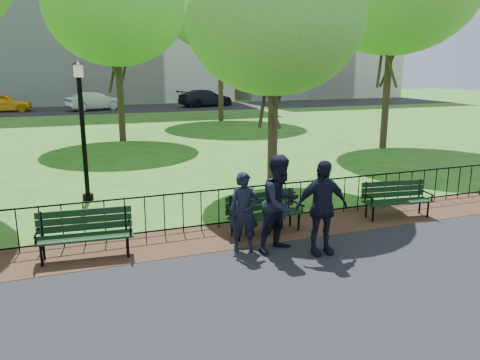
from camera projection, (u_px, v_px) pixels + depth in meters
name	position (u px, v px, depth m)	size (l,w,h in m)	color
ground	(284.00, 258.00, 8.69)	(120.00, 120.00, 0.00)	#395A17
dirt_strip	(253.00, 232.00, 10.05)	(60.00, 1.60, 0.01)	#321E14
far_street	(105.00, 109.00, 40.49)	(70.00, 9.00, 0.01)	black
iron_fence	(244.00, 204.00, 10.39)	(24.06, 0.06, 1.00)	black
park_bench_main	(253.00, 209.00, 9.68)	(1.73, 0.69, 0.94)	black
park_bench_left_a	(85.00, 229.00, 8.60)	(1.75, 0.68, 0.97)	black
park_bench_right_a	(396.00, 195.00, 10.98)	(1.68, 0.72, 0.92)	black
lamppost	(83.00, 126.00, 12.08)	(0.33, 0.33, 3.64)	black
tree_near_e	(275.00, 19.00, 12.70)	(4.91, 4.91, 6.85)	#2D2116
tree_far_c	(115.00, 6.00, 21.34)	(6.44, 6.44, 8.97)	#2D2116
person_left	(244.00, 212.00, 8.85)	(0.56, 0.37, 1.54)	black
person_mid	(281.00, 203.00, 8.83)	(0.91, 0.47, 1.87)	black
person_right	(322.00, 208.00, 8.70)	(1.05, 0.43, 1.80)	black
taxi	(3.00, 103.00, 37.85)	(1.75, 4.35, 1.48)	yellow
sedan_silver	(94.00, 101.00, 39.26)	(1.61, 4.61, 1.52)	#B5B9BD
sedan_dark	(206.00, 98.00, 43.41)	(2.15, 5.29, 1.53)	black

